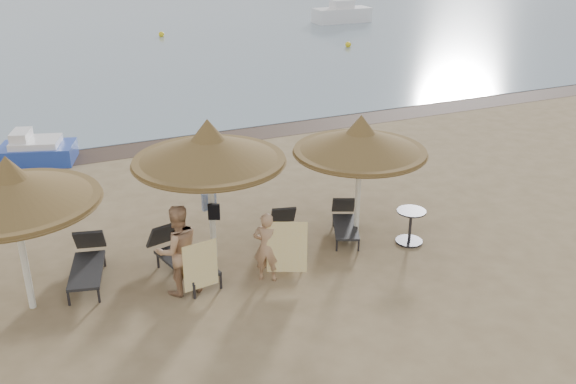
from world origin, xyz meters
The scene contains 19 objects.
ground centered at (0.00, 0.00, 0.00)m, with size 160.00×160.00×0.00m, color #957D59.
wet_sand_strip centered at (0.00, 9.40, 0.00)m, with size 200.00×1.60×0.01m, color #483326.
palapa_left centered at (-4.30, 0.94, 2.54)m, with size 3.22×3.22×3.19m.
palapa_center centered at (-0.41, 1.40, 2.60)m, with size 3.29×3.29×3.27m.
palapa_right centered at (3.02, 1.00, 2.43)m, with size 3.07×3.07×3.05m.
lounger_far_left centered at (-3.11, 1.66, 0.39)m, with size 1.06×2.02×0.86m.
lounger_near_left centered at (-1.25, 1.11, 0.42)m, with size 1.18×2.19×0.93m.
lounger_near_right centered at (1.33, 1.27, 0.35)m, with size 0.98×1.83×0.78m.
lounger_far_right centered at (2.87, 1.29, 0.34)m, with size 1.17×1.75×0.75m.
side_table centered at (4.05, 0.27, 0.39)m, with size 0.68×0.68×0.82m.
person_left centered at (-1.46, 0.32, 1.12)m, with size 1.03×0.67×2.24m, color tan.
person_right centered at (0.35, 0.06, 0.90)m, with size 0.83×0.54×1.80m, color tan.
towel_left centered at (-1.11, -0.03, 0.72)m, with size 0.74×0.12×1.04m.
towel_right centered at (0.70, -0.19, 0.81)m, with size 0.78×0.36×1.18m.
bag_patterned centered at (-0.41, 1.58, 1.32)m, with size 0.33×0.13×0.40m.
bag_dark centered at (-0.41, 1.24, 1.21)m, with size 0.27×0.18×0.36m.
pedal_boat centered at (-3.64, 9.39, 0.38)m, with size 2.50×1.89×1.03m.
buoy_mid centered at (5.00, 29.37, 0.18)m, with size 0.35×0.35×0.35m, color yellow.
buoy_right centered at (14.08, 21.78, 0.17)m, with size 0.34×0.34×0.34m, color yellow.
Camera 1 is at (-3.95, -10.90, 7.18)m, focal length 40.00 mm.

